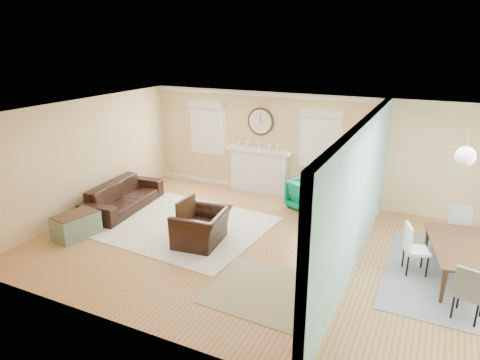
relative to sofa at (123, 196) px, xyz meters
name	(u,v)px	position (x,y,z in m)	size (l,w,h in m)	color
floor	(271,250)	(3.89, -0.42, -0.33)	(9.00, 9.00, 0.00)	#915F3D
wall_back	(318,149)	(3.89, 2.58, 0.97)	(9.00, 0.02, 2.60)	tan
wall_front	(182,258)	(3.89, -3.42, 0.97)	(9.00, 0.02, 2.60)	tan
wall_left	(86,157)	(-0.61, -0.42, 0.97)	(0.02, 6.00, 2.60)	tan
ceiling	(274,114)	(3.89, -0.42, 2.27)	(9.00, 6.00, 0.02)	white
partition	(360,190)	(5.40, -0.13, 1.03)	(0.17, 6.00, 2.60)	tan
fireplace	(259,170)	(2.39, 2.46, 0.27)	(1.70, 0.30, 1.17)	white
wall_clock	(261,122)	(2.39, 2.55, 1.52)	(0.70, 0.07, 0.70)	#422B1B
window_left	(207,124)	(0.84, 2.54, 1.33)	(1.05, 0.13, 1.42)	white
window_right	(320,135)	(3.94, 2.54, 1.33)	(1.05, 0.13, 1.42)	white
pendant	(465,156)	(6.89, -0.42, 1.87)	(0.30, 0.30, 0.55)	gold
rug_cream	(185,226)	(1.83, -0.22, -0.32)	(3.33, 2.88, 0.02)	beige
rug_jute	(271,293)	(4.44, -1.77, -0.32)	(1.97, 1.61, 0.01)	tan
rug_grey	(460,279)	(7.14, -0.04, -0.32)	(2.36, 2.95, 0.01)	gray
sofa	(123,196)	(0.00, 0.00, 0.00)	(2.24, 0.87, 0.65)	black
eames_chair	(202,227)	(2.56, -0.75, 0.02)	(1.06, 0.92, 0.69)	black
green_chair	(307,195)	(3.88, 1.88, 0.02)	(0.75, 0.77, 0.70)	#077641
trunk	(76,225)	(0.12, -1.59, -0.08)	(0.67, 0.94, 0.50)	slate
credenza	(350,218)	(5.10, 0.80, 0.07)	(0.51, 1.49, 0.80)	#9E714D
tv	(352,184)	(5.08, 0.80, 0.80)	(1.14, 0.15, 0.66)	black
garden_stool	(331,248)	(5.02, -0.36, -0.05)	(0.37, 0.37, 0.54)	white
potted_plant	(333,222)	(5.02, -0.36, 0.45)	(0.42, 0.36, 0.47)	#337F33
dining_table	(463,263)	(7.14, -0.04, -0.01)	(1.78, 0.99, 0.62)	#422B1B
dining_chair_n	(458,226)	(7.05, 1.03, 0.20)	(0.43, 0.43, 0.90)	gray
dining_chair_s	(471,288)	(7.20, -1.16, 0.18)	(0.46, 0.46, 0.86)	gray
dining_chair_w	(417,245)	(6.42, -0.12, 0.19)	(0.49, 0.49, 0.88)	white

